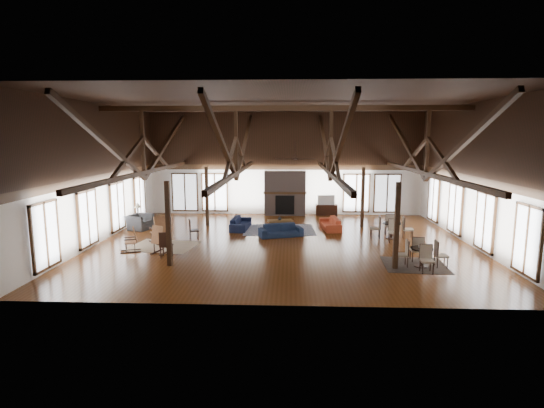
{
  "coord_description": "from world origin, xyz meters",
  "views": [
    {
      "loc": [
        0.31,
        -18.03,
        4.57
      ],
      "look_at": [
        -0.52,
        1.0,
        1.55
      ],
      "focal_mm": 28.0,
      "sensor_mm": 36.0,
      "label": 1
    }
  ],
  "objects_px": {
    "sofa_navy_left": "(241,223)",
    "sofa_orange": "(330,223)",
    "tv_console": "(326,210)",
    "armchair": "(140,222)",
    "cafe_table_near": "(422,254)",
    "sofa_navy_front": "(281,230)",
    "cafe_table_far": "(392,228)",
    "coffee_table": "(280,221)"
  },
  "relations": [
    {
      "from": "sofa_navy_front",
      "to": "cafe_table_near",
      "type": "relative_size",
      "value": 1.09
    },
    {
      "from": "coffee_table",
      "to": "sofa_navy_left",
      "type": "bearing_deg",
      "value": 165.49
    },
    {
      "from": "sofa_navy_front",
      "to": "cafe_table_far",
      "type": "bearing_deg",
      "value": -20.37
    },
    {
      "from": "sofa_navy_left",
      "to": "tv_console",
      "type": "relative_size",
      "value": 1.62
    },
    {
      "from": "cafe_table_near",
      "to": "tv_console",
      "type": "relative_size",
      "value": 1.46
    },
    {
      "from": "coffee_table",
      "to": "sofa_orange",
      "type": "bearing_deg",
      "value": -8.51
    },
    {
      "from": "coffee_table",
      "to": "tv_console",
      "type": "bearing_deg",
      "value": 44.39
    },
    {
      "from": "sofa_navy_left",
      "to": "sofa_orange",
      "type": "relative_size",
      "value": 1.02
    },
    {
      "from": "sofa_orange",
      "to": "cafe_table_near",
      "type": "xyz_separation_m",
      "value": [
        2.65,
        -6.12,
        0.18
      ]
    },
    {
      "from": "sofa_navy_left",
      "to": "tv_console",
      "type": "xyz_separation_m",
      "value": [
        4.62,
        4.03,
        0.02
      ]
    },
    {
      "from": "armchair",
      "to": "cafe_table_far",
      "type": "bearing_deg",
      "value": -80.43
    },
    {
      "from": "sofa_navy_front",
      "to": "sofa_orange",
      "type": "height_order",
      "value": "same"
    },
    {
      "from": "sofa_orange",
      "to": "tv_console",
      "type": "height_order",
      "value": "tv_console"
    },
    {
      "from": "tv_console",
      "to": "armchair",
      "type": "bearing_deg",
      "value": -155.8
    },
    {
      "from": "sofa_navy_left",
      "to": "cafe_table_near",
      "type": "relative_size",
      "value": 1.11
    },
    {
      "from": "sofa_navy_front",
      "to": "coffee_table",
      "type": "distance_m",
      "value": 1.51
    },
    {
      "from": "sofa_navy_front",
      "to": "coffee_table",
      "type": "xyz_separation_m",
      "value": [
        -0.06,
        1.5,
        0.13
      ]
    },
    {
      "from": "sofa_navy_left",
      "to": "sofa_orange",
      "type": "bearing_deg",
      "value": -84.71
    },
    {
      "from": "cafe_table_far",
      "to": "cafe_table_near",
      "type": "bearing_deg",
      "value": -89.24
    },
    {
      "from": "sofa_navy_front",
      "to": "cafe_table_far",
      "type": "xyz_separation_m",
      "value": [
        5.03,
        -0.16,
        0.21
      ]
    },
    {
      "from": "sofa_navy_left",
      "to": "sofa_orange",
      "type": "xyz_separation_m",
      "value": [
        4.49,
        0.13,
        -0.01
      ]
    },
    {
      "from": "sofa_navy_front",
      "to": "cafe_table_near",
      "type": "bearing_deg",
      "value": -59.61
    },
    {
      "from": "armchair",
      "to": "cafe_table_near",
      "type": "height_order",
      "value": "cafe_table_near"
    },
    {
      "from": "coffee_table",
      "to": "tv_console",
      "type": "height_order",
      "value": "tv_console"
    },
    {
      "from": "sofa_navy_front",
      "to": "tv_console",
      "type": "relative_size",
      "value": 1.59
    },
    {
      "from": "coffee_table",
      "to": "cafe_table_near",
      "type": "xyz_separation_m",
      "value": [
        5.15,
        -5.93,
        0.06
      ]
    },
    {
      "from": "coffee_table",
      "to": "armchair",
      "type": "height_order",
      "value": "armchair"
    },
    {
      "from": "sofa_navy_left",
      "to": "coffee_table",
      "type": "bearing_deg",
      "value": -88.05
    },
    {
      "from": "sofa_navy_left",
      "to": "coffee_table",
      "type": "relative_size",
      "value": 1.51
    },
    {
      "from": "sofa_navy_front",
      "to": "sofa_navy_left",
      "type": "height_order",
      "value": "sofa_navy_left"
    },
    {
      "from": "armchair",
      "to": "tv_console",
      "type": "height_order",
      "value": "armchair"
    },
    {
      "from": "sofa_navy_front",
      "to": "armchair",
      "type": "distance_m",
      "value": 7.2
    },
    {
      "from": "sofa_navy_front",
      "to": "coffee_table",
      "type": "relative_size",
      "value": 1.48
    },
    {
      "from": "sofa_orange",
      "to": "tv_console",
      "type": "bearing_deg",
      "value": 172.02
    },
    {
      "from": "sofa_orange",
      "to": "coffee_table",
      "type": "bearing_deg",
      "value": -91.68
    },
    {
      "from": "coffee_table",
      "to": "cafe_table_near",
      "type": "distance_m",
      "value": 7.85
    },
    {
      "from": "armchair",
      "to": "cafe_table_far",
      "type": "distance_m",
      "value": 12.2
    },
    {
      "from": "sofa_navy_front",
      "to": "sofa_navy_left",
      "type": "distance_m",
      "value": 2.58
    },
    {
      "from": "sofa_navy_left",
      "to": "sofa_orange",
      "type": "distance_m",
      "value": 4.49
    },
    {
      "from": "armchair",
      "to": "cafe_table_far",
      "type": "relative_size",
      "value": 0.58
    },
    {
      "from": "sofa_navy_front",
      "to": "cafe_table_far",
      "type": "relative_size",
      "value": 1.03
    },
    {
      "from": "sofa_navy_front",
      "to": "sofa_orange",
      "type": "distance_m",
      "value": 2.97
    }
  ]
}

